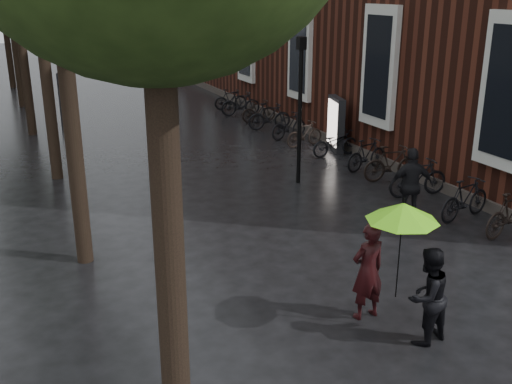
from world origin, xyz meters
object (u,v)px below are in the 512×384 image
parked_bicycles (327,140)px  lamp_post (300,97)px  person_black (427,296)px  ad_lightbox (336,124)px  pedestrian_walking (411,186)px  person_burgundy (368,271)px

parked_bicycles → lamp_post: size_ratio=4.12×
person_black → ad_lightbox: bearing=-125.9°
parked_bicycles → lamp_post: (-2.31, -2.28, 1.96)m
lamp_post → person_black: bearing=-104.4°
parked_bicycles → lamp_post: bearing=-135.4°
person_black → lamp_post: lamp_post is taller
pedestrian_walking → parked_bicycles: bearing=-84.2°
person_burgundy → ad_lightbox: 10.88m
person_burgundy → pedestrian_walking: pedestrian_walking is taller
parked_bicycles → pedestrian_walking: bearing=-102.7°
person_black → ad_lightbox: ad_lightbox is taller
pedestrian_walking → parked_bicycles: size_ratio=0.11×
parked_bicycles → person_black: bearing=-113.1°
person_black → parked_bicycles: 11.08m
person_burgundy → person_black: (0.41, -1.00, -0.06)m
pedestrian_walking → ad_lightbox: ad_lightbox is taller
ad_lightbox → pedestrian_walking: bearing=-91.6°
pedestrian_walking → lamp_post: (-0.96, 3.72, 1.55)m
person_black → parked_bicycles: size_ratio=0.10×
ad_lightbox → lamp_post: (-2.82, -2.61, 1.54)m
person_black → pedestrian_walking: pedestrian_walking is taller
person_burgundy → lamp_post: bearing=-112.4°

